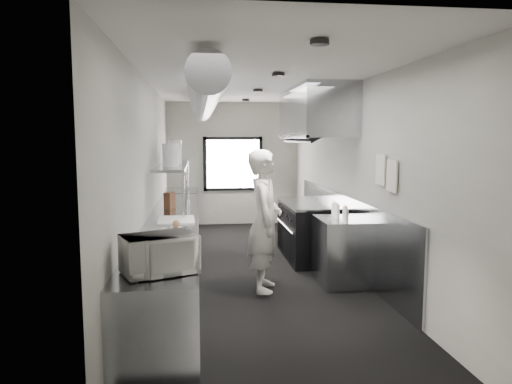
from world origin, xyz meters
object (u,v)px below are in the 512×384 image
object	(u,v)px
plate_stack_d	(175,151)
range	(310,230)
exhaust_hood	(315,113)
far_work_table	(182,211)
pass_shelf	(174,166)
deli_tub_b	(147,247)
plate_stack_c	(175,154)
small_plate	(176,228)
prep_counter	(173,252)
knife_block	(170,200)
squeeze_bottle_d	(335,210)
plate_stack_a	(171,158)
bottle_station	(342,251)
line_cook	(265,221)
squeeze_bottle_b	(345,213)
squeeze_bottle_e	(334,209)
cutting_board	(176,220)
deli_tub_a	(146,261)
squeeze_bottle_c	(337,211)
squeeze_bottle_a	(346,216)
plate_stack_b	(171,154)
microwave	(159,254)

from	to	relation	value
plate_stack_d	range	bearing A→B (deg)	-26.22
exhaust_hood	far_work_table	bearing A→B (deg)	131.94
pass_shelf	deli_tub_b	distance (m)	3.37
plate_stack_c	small_plate	bearing A→B (deg)	-87.28
prep_counter	knife_block	size ratio (longest dim) A/B	23.83
pass_shelf	squeeze_bottle_d	bearing A→B (deg)	-33.80
far_work_table	plate_stack_a	world-z (taller)	plate_stack_a
bottle_station	line_cook	size ratio (longest dim) A/B	0.49
small_plate	squeeze_bottle_b	distance (m)	2.23
bottle_station	plate_stack_a	xyz separation A→B (m)	(-2.35, 0.96, 1.25)
range	squeeze_bottle_d	xyz separation A→B (m)	(0.06, -1.23, 0.52)
prep_counter	squeeze_bottle_e	size ratio (longest dim) A/B	33.73
cutting_board	squeeze_bottle_e	world-z (taller)	squeeze_bottle_e
deli_tub_a	squeeze_bottle_c	distance (m)	3.19
range	small_plate	bearing A→B (deg)	-138.76
far_work_table	squeeze_bottle_c	xyz separation A→B (m)	(2.23, -3.87, 0.55)
plate_stack_a	pass_shelf	bearing A→B (deg)	89.51
deli_tub_b	squeeze_bottle_a	distance (m)	2.73
squeeze_bottle_d	squeeze_bottle_e	world-z (taller)	squeeze_bottle_d
line_cook	squeeze_bottle_b	xyz separation A→B (m)	(1.08, 0.00, 0.07)
plate_stack_b	squeeze_bottle_c	bearing A→B (deg)	-31.26
deli_tub_b	plate_stack_b	size ratio (longest dim) A/B	0.39
cutting_board	plate_stack_c	xyz separation A→B (m)	(-0.08, 1.75, 0.82)
squeeze_bottle_d	prep_counter	bearing A→B (deg)	179.17
prep_counter	far_work_table	size ratio (longest dim) A/B	5.00
small_plate	plate_stack_b	world-z (taller)	plate_stack_b
small_plate	deli_tub_b	bearing A→B (deg)	-100.99
small_plate	plate_stack_d	bearing A→B (deg)	92.75
prep_counter	microwave	world-z (taller)	microwave
squeeze_bottle_e	deli_tub_b	bearing A→B (deg)	-141.87
line_cook	knife_block	xyz separation A→B (m)	(-1.30, 1.42, 0.10)
bottle_station	squeeze_bottle_a	distance (m)	0.63
far_work_table	plate_stack_c	xyz separation A→B (m)	(-0.03, -2.03, 1.28)
knife_block	squeeze_bottle_a	world-z (taller)	knife_block
cutting_board	squeeze_bottle_d	distance (m)	2.19
exhaust_hood	far_work_table	distance (m)	3.88
squeeze_bottle_d	squeeze_bottle_e	distance (m)	0.10
cutting_board	plate_stack_d	bearing A→B (deg)	92.79
squeeze_bottle_b	far_work_table	bearing A→B (deg)	119.43
deli_tub_b	squeeze_bottle_a	xyz separation A→B (m)	(2.40, 1.30, 0.04)
range	bottle_station	size ratio (longest dim) A/B	1.78
deli_tub_a	plate_stack_c	distance (m)	4.09
range	deli_tub_a	xyz separation A→B (m)	(-2.29, -3.55, 0.48)
bottle_station	range	bearing A→B (deg)	94.57
exhaust_hood	deli_tub_b	xyz separation A→B (m)	(-2.39, -3.01, -1.44)
exhaust_hood	plate_stack_d	xyz separation A→B (m)	(-2.31, 1.11, -0.63)
range	squeeze_bottle_b	bearing A→B (deg)	-86.39
deli_tub_b	microwave	bearing A→B (deg)	-76.63
plate_stack_d	plate_stack_b	bearing A→B (deg)	-90.72
prep_counter	squeeze_bottle_d	world-z (taller)	squeeze_bottle_d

